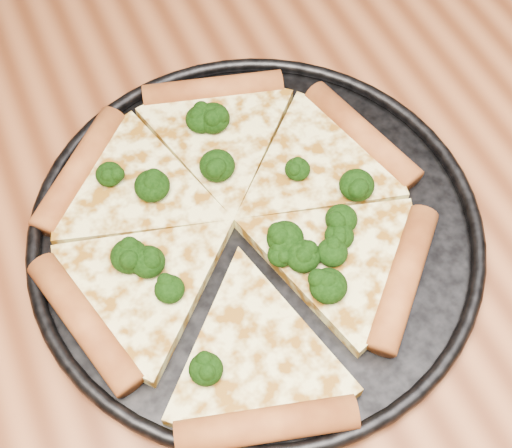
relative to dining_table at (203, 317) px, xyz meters
name	(u,v)px	position (x,y,z in m)	size (l,w,h in m)	color
dining_table	(203,317)	(0.00, 0.00, 0.00)	(1.20, 0.90, 0.75)	brown
pizza_pan	(256,229)	(0.06, 0.01, 0.10)	(0.35, 0.35, 0.02)	black
pizza	(235,225)	(0.04, 0.01, 0.11)	(0.31, 0.34, 0.02)	#F7ED97
broccoli_florets	(243,216)	(0.05, 0.01, 0.12)	(0.21, 0.23, 0.02)	black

